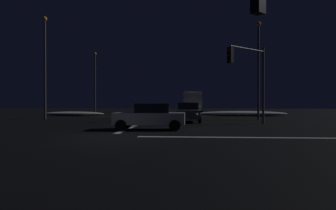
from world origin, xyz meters
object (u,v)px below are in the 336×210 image
(sedan_gray, at_px, (188,112))
(traffic_signal_ne, at_px, (249,70))
(sedan_blue, at_px, (189,110))
(sedan_silver_crossing, at_px, (150,116))
(box_truck, at_px, (193,101))
(streetlamp_left_far, at_px, (95,78))
(streetlamp_left_near, at_px, (45,61))
(streetlamp_right_near, at_px, (258,63))
(sedan_white, at_px, (188,109))

(sedan_gray, bearing_deg, traffic_signal_ne, -36.03)
(sedan_blue, distance_m, sedan_silver_crossing, 13.43)
(box_truck, xyz_separation_m, sedan_silver_crossing, (-2.62, -26.45, -0.91))
(sedan_blue, xyz_separation_m, streetlamp_left_far, (-13.72, 13.43, 4.29))
(traffic_signal_ne, height_order, streetlamp_left_near, streetlamp_left_near)
(sedan_blue, xyz_separation_m, streetlamp_left_near, (-13.72, -2.57, 4.78))
(sedan_silver_crossing, xyz_separation_m, streetlamp_left_near, (-11.46, 10.67, 4.78))
(box_truck, bearing_deg, streetlamp_right_near, -69.50)
(streetlamp_left_near, bearing_deg, streetlamp_left_far, 90.00)
(sedan_gray, relative_size, sedan_white, 1.00)
(streetlamp_left_far, bearing_deg, sedan_white, -27.88)
(sedan_white, distance_m, box_truck, 7.03)
(traffic_signal_ne, bearing_deg, streetlamp_left_near, 160.35)
(sedan_gray, bearing_deg, streetlamp_left_near, 166.60)
(sedan_gray, distance_m, streetlamp_left_near, 14.83)
(sedan_blue, bearing_deg, streetlamp_left_far, 135.61)
(traffic_signal_ne, xyz_separation_m, streetlamp_left_far, (-18.04, 22.44, 1.14))
(sedan_white, relative_size, traffic_signal_ne, 0.76)
(traffic_signal_ne, bearing_deg, box_truck, 100.10)
(box_truck, height_order, streetlamp_left_near, streetlamp_left_near)
(box_truck, height_order, sedan_silver_crossing, box_truck)
(streetlamp_left_far, relative_size, streetlamp_left_near, 0.90)
(streetlamp_right_near, xyz_separation_m, streetlamp_left_near, (-19.98, 0.00, 0.43))
(sedan_gray, xyz_separation_m, streetlamp_left_far, (-13.65, 19.25, 4.29))
(sedan_gray, distance_m, streetlamp_left_far, 23.99)
(box_truck, height_order, traffic_signal_ne, traffic_signal_ne)
(sedan_gray, distance_m, box_truck, 19.05)
(sedan_white, xyz_separation_m, streetlamp_left_far, (-13.56, 7.18, 4.29))
(sedan_gray, distance_m, sedan_silver_crossing, 7.73)
(streetlamp_left_far, bearing_deg, streetlamp_right_near, -38.69)
(sedan_silver_crossing, bearing_deg, sedan_blue, 80.31)
(sedan_blue, height_order, streetlamp_right_near, streetlamp_right_near)
(box_truck, height_order, streetlamp_left_far, streetlamp_left_far)
(sedan_white, relative_size, streetlamp_right_near, 0.48)
(sedan_silver_crossing, relative_size, streetlamp_right_near, 0.48)
(sedan_white, distance_m, sedan_silver_crossing, 19.61)
(box_truck, relative_size, traffic_signal_ne, 1.45)
(sedan_blue, distance_m, streetlamp_left_far, 19.68)
(sedan_white, xyz_separation_m, box_truck, (0.52, 6.95, 0.91))
(sedan_blue, relative_size, sedan_silver_crossing, 1.00)
(sedan_silver_crossing, relative_size, streetlamp_left_far, 0.49)
(sedan_white, height_order, streetlamp_right_near, streetlamp_right_near)
(box_truck, xyz_separation_m, streetlamp_left_far, (-14.08, 0.22, 3.38))
(streetlamp_left_far, bearing_deg, sedan_silver_crossing, -66.74)
(sedan_blue, relative_size, sedan_white, 1.00)
(box_truck, relative_size, sedan_silver_crossing, 1.91)
(sedan_white, bearing_deg, streetlamp_right_near, -53.97)
(traffic_signal_ne, height_order, streetlamp_right_near, streetlamp_right_near)
(sedan_white, height_order, box_truck, box_truck)
(box_truck, bearing_deg, sedan_white, -94.27)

